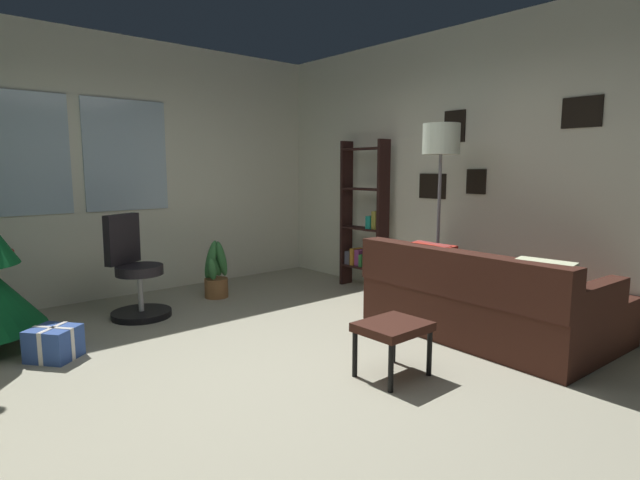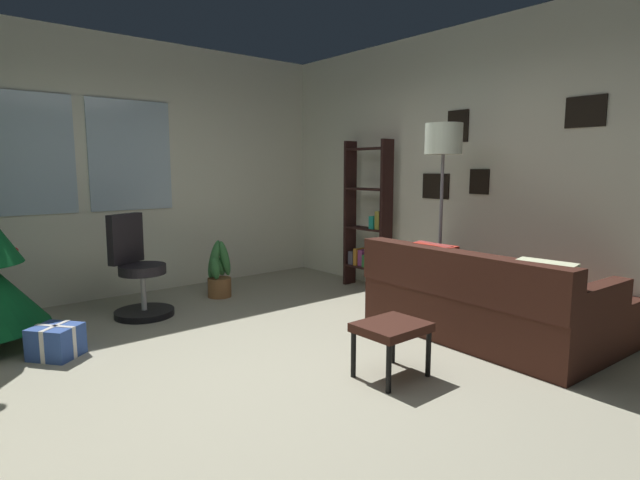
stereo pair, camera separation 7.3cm
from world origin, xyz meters
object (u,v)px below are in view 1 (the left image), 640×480
at_px(gift_box_blue, 54,343).
at_px(footstool, 393,330).
at_px(couch, 498,304).
at_px(potted_plant, 215,274).
at_px(gift_box_green, 12,319).
at_px(office_chair, 135,277).
at_px(bookshelf, 365,224).
at_px(floor_lamp, 441,155).

bearing_deg(gift_box_blue, footstool, -48.17).
distance_m(couch, potted_plant, 2.99).
xyz_separation_m(couch, gift_box_blue, (-3.01, 1.90, -0.16)).
xyz_separation_m(gift_box_green, office_chair, (0.98, -0.40, 0.31)).
distance_m(footstool, bookshelf, 2.64).
xyz_separation_m(couch, floor_lamp, (0.06, 0.68, 1.27)).
bearing_deg(couch, floor_lamp, 84.73).
xyz_separation_m(gift_box_green, potted_plant, (1.93, -0.24, 0.18)).
distance_m(floor_lamp, potted_plant, 2.73).
distance_m(footstool, gift_box_green, 3.46).
distance_m(gift_box_green, potted_plant, 1.95).
relative_size(gift_box_blue, office_chair, 0.43).
xyz_separation_m(couch, footstool, (-1.33, 0.03, 0.04)).
bearing_deg(potted_plant, gift_box_blue, -155.33).
bearing_deg(gift_box_blue, office_chair, 37.60).
relative_size(couch, gift_box_blue, 4.71).
height_order(couch, floor_lamp, floor_lamp).
height_order(footstool, potted_plant, potted_plant).
xyz_separation_m(couch, bookshelf, (0.40, 1.98, 0.49)).
height_order(gift_box_green, gift_box_blue, gift_box_blue).
distance_m(footstool, office_chair, 2.68).
height_order(couch, gift_box_green, couch).
height_order(couch, office_chair, office_chair).
distance_m(gift_box_blue, potted_plant, 2.03).
bearing_deg(floor_lamp, couch, -95.27).
distance_m(footstool, floor_lamp, 1.97).
bearing_deg(potted_plant, gift_box_green, 172.90).
bearing_deg(floor_lamp, bookshelf, 75.22).
height_order(gift_box_blue, floor_lamp, floor_lamp).
bearing_deg(footstool, couch, -1.31).
height_order(office_chair, bookshelf, bookshelf).
bearing_deg(footstool, office_chair, 107.06).
height_order(footstool, bookshelf, bookshelf).
bearing_deg(gift_box_green, footstool, -59.18).
distance_m(office_chair, potted_plant, 0.97).
bearing_deg(gift_box_green, bookshelf, -16.18).
relative_size(couch, office_chair, 2.03).
bearing_deg(bookshelf, office_chair, 166.26).
height_order(couch, gift_box_blue, couch).
relative_size(couch, floor_lamp, 1.10).
bearing_deg(floor_lamp, office_chair, 138.81).
bearing_deg(bookshelf, gift_box_green, 163.82).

